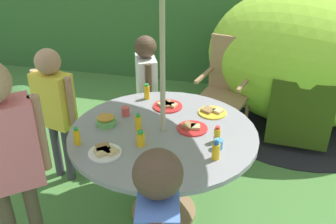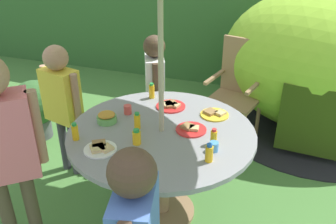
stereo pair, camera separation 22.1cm
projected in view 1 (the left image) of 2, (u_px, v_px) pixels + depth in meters
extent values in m
cube|color=#477A38|center=(164.00, 212.00, 2.91)|extent=(10.00, 10.00, 0.02)
cube|color=#33602D|center=(215.00, 20.00, 5.12)|extent=(9.00, 0.70, 1.68)
cylinder|color=#93704C|center=(164.00, 210.00, 2.90)|extent=(0.51, 0.51, 0.03)
cylinder|color=#93704C|center=(163.00, 176.00, 2.74)|extent=(0.11, 0.11, 0.72)
cylinder|color=gray|center=(163.00, 133.00, 2.56)|extent=(1.33, 1.33, 0.03)
cylinder|color=#B7AD8C|center=(163.00, 87.00, 2.40)|extent=(0.04, 0.04, 2.20)
cylinder|color=#93704C|center=(195.00, 123.00, 3.75)|extent=(0.04, 0.04, 0.44)
cylinder|color=#93704C|center=(234.00, 132.00, 3.57)|extent=(0.04, 0.04, 0.44)
cylinder|color=#93704C|center=(209.00, 106.00, 4.07)|extent=(0.04, 0.04, 0.44)
cylinder|color=#93704C|center=(246.00, 115.00, 3.90)|extent=(0.04, 0.04, 0.44)
cube|color=#93704C|center=(223.00, 98.00, 3.71)|extent=(0.56, 0.55, 0.04)
cube|color=#93704C|center=(232.00, 64.00, 3.73)|extent=(0.46, 0.15, 0.58)
cube|color=#93704C|center=(204.00, 75.00, 3.70)|extent=(0.14, 0.45, 0.03)
cube|color=#93704C|center=(245.00, 82.00, 3.52)|extent=(0.14, 0.45, 0.03)
ellipsoid|color=#8CC633|center=(305.00, 56.00, 3.95)|extent=(2.25, 1.76, 1.53)
cylinder|color=black|center=(294.00, 117.00, 4.31)|extent=(2.34, 2.34, 0.01)
cube|color=#314511|center=(300.00, 116.00, 3.46)|extent=(0.60, 0.08, 0.69)
cylinder|color=#595960|center=(27.00, 134.00, 3.77)|extent=(0.26, 0.26, 0.21)
sphere|color=#33602D|center=(21.00, 109.00, 3.62)|extent=(0.47, 0.47, 0.47)
cylinder|color=brown|center=(147.00, 123.00, 3.65)|extent=(0.07, 0.07, 0.53)
cylinder|color=brown|center=(149.00, 129.00, 3.54)|extent=(0.07, 0.07, 0.53)
cube|color=white|center=(146.00, 81.00, 3.36)|extent=(0.28, 0.35, 0.45)
cylinder|color=#4C3828|center=(144.00, 72.00, 3.50)|extent=(0.06, 0.06, 0.40)
cylinder|color=#4C3828|center=(149.00, 86.00, 3.20)|extent=(0.06, 0.06, 0.40)
sphere|color=#4C3828|center=(145.00, 47.00, 3.21)|extent=(0.20, 0.20, 0.20)
cylinder|color=#3F3F47|center=(57.00, 149.00, 3.22)|extent=(0.07, 0.07, 0.54)
cylinder|color=#3F3F47|center=(68.00, 153.00, 3.17)|extent=(0.07, 0.07, 0.54)
cube|color=yellow|center=(54.00, 100.00, 2.96)|extent=(0.35, 0.24, 0.46)
cylinder|color=tan|center=(37.00, 93.00, 3.02)|extent=(0.06, 0.06, 0.41)
cylinder|color=tan|center=(70.00, 102.00, 2.88)|extent=(0.06, 0.06, 0.41)
sphere|color=tan|center=(48.00, 61.00, 2.80)|extent=(0.21, 0.21, 0.21)
cylinder|color=brown|center=(36.00, 219.00, 2.39)|extent=(0.09, 0.09, 0.65)
cube|color=#EA727F|center=(3.00, 146.00, 2.07)|extent=(0.42, 0.40, 0.55)
cylinder|color=tan|center=(40.00, 134.00, 2.14)|extent=(0.07, 0.07, 0.49)
cylinder|color=#4C3828|center=(160.00, 203.00, 1.79)|extent=(0.06, 0.06, 0.43)
sphere|color=#4C3828|center=(158.00, 174.00, 1.48)|extent=(0.21, 0.21, 0.21)
cylinder|color=#66B259|center=(106.00, 122.00, 2.62)|extent=(0.15, 0.15, 0.05)
ellipsoid|color=gold|center=(106.00, 117.00, 2.60)|extent=(0.13, 0.13, 0.04)
cylinder|color=red|center=(192.00, 128.00, 2.57)|extent=(0.22, 0.22, 0.01)
cube|color=tan|center=(195.00, 127.00, 2.56)|extent=(0.07, 0.07, 0.02)
cube|color=#9E7547|center=(189.00, 125.00, 2.58)|extent=(0.10, 0.10, 0.02)
cylinder|color=red|center=(168.00, 106.00, 2.88)|extent=(0.23, 0.23, 0.01)
cube|color=tan|center=(172.00, 105.00, 2.86)|extent=(0.08, 0.08, 0.02)
cube|color=#9E7547|center=(168.00, 103.00, 2.89)|extent=(0.12, 0.12, 0.02)
cube|color=tan|center=(164.00, 104.00, 2.88)|extent=(0.12, 0.12, 0.02)
cube|color=#9E7547|center=(167.00, 105.00, 2.86)|extent=(0.09, 0.09, 0.02)
cylinder|color=white|center=(105.00, 153.00, 2.30)|extent=(0.21, 0.21, 0.01)
cube|color=tan|center=(111.00, 151.00, 2.29)|extent=(0.10, 0.10, 0.02)
cube|color=#9E7547|center=(103.00, 148.00, 2.32)|extent=(0.12, 0.12, 0.02)
cube|color=tan|center=(102.00, 152.00, 2.28)|extent=(0.12, 0.12, 0.02)
cylinder|color=yellow|center=(212.00, 113.00, 2.78)|extent=(0.22, 0.22, 0.01)
cube|color=tan|center=(218.00, 111.00, 2.78)|extent=(0.09, 0.09, 0.02)
cube|color=#9E7547|center=(208.00, 110.00, 2.79)|extent=(0.12, 0.12, 0.02)
cylinder|color=yellow|center=(217.00, 135.00, 2.41)|extent=(0.04, 0.04, 0.10)
cylinder|color=red|center=(218.00, 128.00, 2.38)|extent=(0.03, 0.03, 0.02)
cylinder|color=yellow|center=(147.00, 92.00, 2.99)|extent=(0.05, 0.05, 0.11)
cylinder|color=green|center=(147.00, 85.00, 2.96)|extent=(0.03, 0.03, 0.02)
cylinder|color=yellow|center=(138.00, 123.00, 2.54)|extent=(0.05, 0.05, 0.11)
cylinder|color=green|center=(138.00, 115.00, 2.51)|extent=(0.03, 0.03, 0.02)
cylinder|color=yellow|center=(77.00, 137.00, 2.38)|extent=(0.05, 0.05, 0.11)
cylinder|color=green|center=(76.00, 129.00, 2.35)|extent=(0.03, 0.03, 0.02)
cylinder|color=yellow|center=(216.00, 151.00, 2.23)|extent=(0.05, 0.05, 0.11)
cylinder|color=blue|center=(217.00, 143.00, 2.20)|extent=(0.03, 0.03, 0.02)
cylinder|color=yellow|center=(141.00, 139.00, 2.37)|extent=(0.06, 0.06, 0.09)
cylinder|color=green|center=(140.00, 132.00, 2.34)|extent=(0.04, 0.04, 0.02)
cylinder|color=#E04C47|center=(126.00, 111.00, 2.74)|extent=(0.06, 0.06, 0.07)
cylinder|color=#4C99D8|center=(218.00, 144.00, 2.34)|extent=(0.06, 0.06, 0.06)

